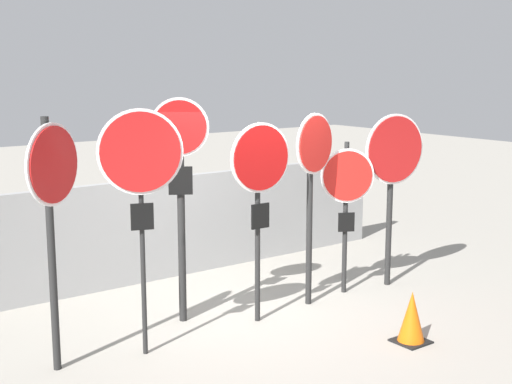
{
  "coord_description": "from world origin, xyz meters",
  "views": [
    {
      "loc": [
        -4.89,
        -6.77,
        3.02
      ],
      "look_at": [
        0.14,
        0.0,
        1.51
      ],
      "focal_mm": 50.0,
      "sensor_mm": 36.0,
      "label": 1
    }
  ],
  "objects_px": {
    "stop_sign_0": "(53,194)",
    "traffic_cone_0": "(412,317)",
    "stop_sign_2": "(180,173)",
    "stop_sign_6": "(394,164)",
    "stop_sign_5": "(347,189)",
    "stop_sign_1": "(141,169)",
    "stop_sign_3": "(260,176)",
    "stop_sign_4": "(313,169)"
  },
  "relations": [
    {
      "from": "stop_sign_0",
      "to": "traffic_cone_0",
      "type": "height_order",
      "value": "stop_sign_0"
    },
    {
      "from": "stop_sign_0",
      "to": "stop_sign_2",
      "type": "height_order",
      "value": "stop_sign_2"
    },
    {
      "from": "stop_sign_0",
      "to": "stop_sign_6",
      "type": "bearing_deg",
      "value": -34.27
    },
    {
      "from": "stop_sign_2",
      "to": "traffic_cone_0",
      "type": "bearing_deg",
      "value": -19.45
    },
    {
      "from": "stop_sign_5",
      "to": "stop_sign_6",
      "type": "distance_m",
      "value": 0.8
    },
    {
      "from": "stop_sign_1",
      "to": "stop_sign_5",
      "type": "height_order",
      "value": "stop_sign_1"
    },
    {
      "from": "stop_sign_1",
      "to": "stop_sign_6",
      "type": "height_order",
      "value": "stop_sign_1"
    },
    {
      "from": "stop_sign_2",
      "to": "traffic_cone_0",
      "type": "xyz_separation_m",
      "value": [
        1.69,
        -2.06,
        -1.5
      ]
    },
    {
      "from": "stop_sign_0",
      "to": "stop_sign_1",
      "type": "distance_m",
      "value": 0.9
    },
    {
      "from": "stop_sign_1",
      "to": "stop_sign_3",
      "type": "height_order",
      "value": "stop_sign_1"
    },
    {
      "from": "stop_sign_2",
      "to": "stop_sign_6",
      "type": "height_order",
      "value": "stop_sign_2"
    },
    {
      "from": "stop_sign_4",
      "to": "stop_sign_6",
      "type": "distance_m",
      "value": 1.4
    },
    {
      "from": "stop_sign_3",
      "to": "stop_sign_4",
      "type": "distance_m",
      "value": 0.91
    },
    {
      "from": "stop_sign_0",
      "to": "stop_sign_5",
      "type": "bearing_deg",
      "value": -32.57
    },
    {
      "from": "stop_sign_2",
      "to": "stop_sign_3",
      "type": "relative_size",
      "value": 1.12
    },
    {
      "from": "stop_sign_0",
      "to": "traffic_cone_0",
      "type": "bearing_deg",
      "value": -59.21
    },
    {
      "from": "stop_sign_1",
      "to": "traffic_cone_0",
      "type": "height_order",
      "value": "stop_sign_1"
    },
    {
      "from": "stop_sign_4",
      "to": "stop_sign_6",
      "type": "relative_size",
      "value": 1.03
    },
    {
      "from": "stop_sign_2",
      "to": "stop_sign_4",
      "type": "bearing_deg",
      "value": 16.06
    },
    {
      "from": "stop_sign_3",
      "to": "stop_sign_5",
      "type": "distance_m",
      "value": 1.61
    },
    {
      "from": "traffic_cone_0",
      "to": "stop_sign_3",
      "type": "bearing_deg",
      "value": 122.42
    },
    {
      "from": "stop_sign_0",
      "to": "stop_sign_5",
      "type": "xyz_separation_m",
      "value": [
        3.98,
        0.08,
        -0.38
      ]
    },
    {
      "from": "stop_sign_1",
      "to": "stop_sign_5",
      "type": "distance_m",
      "value": 3.19
    },
    {
      "from": "stop_sign_1",
      "to": "stop_sign_6",
      "type": "relative_size",
      "value": 1.09
    },
    {
      "from": "stop_sign_3",
      "to": "stop_sign_5",
      "type": "relative_size",
      "value": 1.17
    },
    {
      "from": "stop_sign_0",
      "to": "stop_sign_2",
      "type": "xyz_separation_m",
      "value": [
        1.69,
        0.45,
        -0.01
      ]
    },
    {
      "from": "stop_sign_1",
      "to": "stop_sign_4",
      "type": "distance_m",
      "value": 2.49
    },
    {
      "from": "stop_sign_3",
      "to": "traffic_cone_0",
      "type": "distance_m",
      "value": 2.31
    },
    {
      "from": "stop_sign_4",
      "to": "traffic_cone_0",
      "type": "xyz_separation_m",
      "value": [
        0.05,
        -1.62,
        -1.46
      ]
    },
    {
      "from": "stop_sign_0",
      "to": "traffic_cone_0",
      "type": "relative_size",
      "value": 4.36
    },
    {
      "from": "stop_sign_4",
      "to": "stop_sign_5",
      "type": "xyz_separation_m",
      "value": [
        0.66,
        0.08,
        -0.33
      ]
    },
    {
      "from": "stop_sign_1",
      "to": "stop_sign_3",
      "type": "distance_m",
      "value": 1.58
    },
    {
      "from": "stop_sign_6",
      "to": "traffic_cone_0",
      "type": "height_order",
      "value": "stop_sign_6"
    },
    {
      "from": "stop_sign_2",
      "to": "stop_sign_3",
      "type": "xyz_separation_m",
      "value": [
        0.73,
        -0.55,
        -0.03
      ]
    },
    {
      "from": "stop_sign_3",
      "to": "stop_sign_5",
      "type": "xyz_separation_m",
      "value": [
        1.56,
        0.18,
        -0.34
      ]
    },
    {
      "from": "traffic_cone_0",
      "to": "stop_sign_5",
      "type": "bearing_deg",
      "value": 70.29
    },
    {
      "from": "stop_sign_5",
      "to": "traffic_cone_0",
      "type": "bearing_deg",
      "value": -81.63
    },
    {
      "from": "stop_sign_3",
      "to": "traffic_cone_0",
      "type": "relative_size",
      "value": 4.08
    },
    {
      "from": "stop_sign_6",
      "to": "stop_sign_5",
      "type": "bearing_deg",
      "value": 178.63
    },
    {
      "from": "stop_sign_0",
      "to": "stop_sign_3",
      "type": "xyz_separation_m",
      "value": [
        2.42,
        -0.1,
        -0.04
      ]
    },
    {
      "from": "stop_sign_3",
      "to": "stop_sign_0",
      "type": "bearing_deg",
      "value": 179.02
    },
    {
      "from": "stop_sign_1",
      "to": "stop_sign_4",
      "type": "relative_size",
      "value": 1.06
    }
  ]
}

